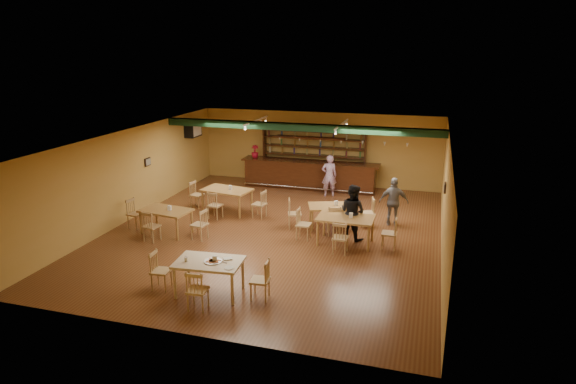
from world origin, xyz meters
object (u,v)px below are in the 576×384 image
(patron_right_a, at_px, (353,212))
(dining_table_d, at_px, (345,230))
(near_table, at_px, (210,277))
(dining_table_b, at_px, (331,216))
(patron_bar, at_px, (329,176))
(bar_counter, at_px, (310,175))
(dining_table_c, at_px, (166,221))
(dining_table_a, at_px, (227,201))

(patron_right_a, bearing_deg, dining_table_d, 102.48)
(dining_table_d, relative_size, near_table, 1.07)
(dining_table_b, bearing_deg, patron_right_a, -63.46)
(dining_table_b, bearing_deg, patron_bar, 84.70)
(bar_counter, bearing_deg, dining_table_b, -67.24)
(dining_table_b, xyz_separation_m, patron_right_a, (0.80, -0.80, 0.48))
(patron_bar, distance_m, patron_right_a, 4.47)
(bar_counter, xyz_separation_m, dining_table_d, (2.44, -5.47, -0.16))
(dining_table_b, relative_size, dining_table_c, 0.95)
(dining_table_a, height_order, dining_table_c, dining_table_a)
(bar_counter, height_order, near_table, bar_counter)
(dining_table_a, bearing_deg, patron_bar, 53.38)
(dining_table_a, relative_size, dining_table_c, 1.08)
(dining_table_c, distance_m, dining_table_d, 5.50)
(bar_counter, xyz_separation_m, near_table, (-0.04, -9.42, -0.16))
(near_table, xyz_separation_m, patron_right_a, (2.61, 4.42, 0.43))
(dining_table_a, height_order, dining_table_b, dining_table_a)
(dining_table_b, relative_size, near_table, 0.94)
(dining_table_b, distance_m, dining_table_d, 1.44)
(bar_counter, bearing_deg, dining_table_c, -115.93)
(dining_table_a, xyz_separation_m, dining_table_c, (-0.99, -2.44, -0.03))
(dining_table_d, distance_m, patron_right_a, 0.65)
(dining_table_a, xyz_separation_m, patron_right_a, (4.59, -1.26, 0.43))
(dining_table_d, xyz_separation_m, patron_right_a, (0.12, 0.46, 0.43))
(dining_table_a, height_order, dining_table_d, dining_table_a)
(near_table, bearing_deg, dining_table_c, 127.70)
(patron_bar, xyz_separation_m, patron_right_a, (1.59, -4.18, 0.03))
(dining_table_a, relative_size, dining_table_d, 1.01)
(bar_counter, bearing_deg, dining_table_a, -118.34)
(dining_table_a, bearing_deg, bar_counter, 70.74)
(dining_table_a, distance_m, near_table, 6.01)
(dining_table_a, height_order, patron_bar, patron_bar)
(bar_counter, bearing_deg, near_table, -90.26)
(dining_table_d, height_order, near_table, near_table)
(bar_counter, relative_size, patron_right_a, 3.33)
(bar_counter, bearing_deg, patron_bar, -40.26)
(near_table, height_order, patron_bar, patron_bar)
(dining_table_a, distance_m, dining_table_c, 2.63)
(near_table, distance_m, patron_bar, 8.67)
(dining_table_c, bearing_deg, near_table, -39.57)
(patron_bar, relative_size, patron_right_a, 0.96)
(bar_counter, bearing_deg, dining_table_d, -65.92)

